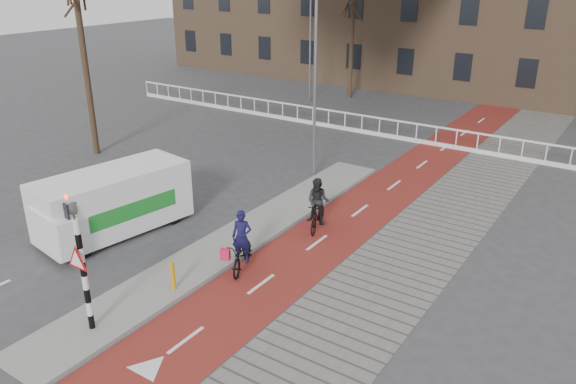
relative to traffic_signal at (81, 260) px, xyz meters
The scene contains 14 objects.
ground 2.90m from the traffic_signal, 73.47° to the left, with size 120.00×120.00×0.00m, color #38383A.
bike_lane 12.36m from the traffic_signal, 80.09° to the left, with size 2.50×60.00×0.01m, color maroon.
sidewalk 13.13m from the traffic_signal, 67.82° to the left, with size 3.00×60.00×0.01m, color slate.
curb_island 6.32m from the traffic_signal, 90.95° to the left, with size 1.80×16.00×0.12m, color gray.
traffic_signal is the anchor object (origin of this frame).
bollard 2.82m from the traffic_signal, 80.56° to the left, with size 0.12×0.12×0.81m, color #CB8B0B.
cyclist_near 4.76m from the traffic_signal, 75.43° to the left, with size 1.22×1.83×1.82m.
cyclist_far 8.13m from the traffic_signal, 78.44° to the left, with size 0.91×1.71×1.80m.
van 5.63m from the traffic_signal, 133.61° to the left, with size 2.71×5.13×2.10m.
railing 19.60m from the traffic_signal, 103.02° to the left, with size 28.00×0.10×0.99m.
tree_left 14.62m from the traffic_signal, 140.85° to the left, with size 0.27×0.27×8.87m, color black.
tree_mid 27.21m from the traffic_signal, 104.84° to the left, with size 0.28×0.28×7.46m, color black.
streetlight_near 12.29m from the traffic_signal, 95.39° to the left, with size 0.12×0.12×7.29m, color slate.
streetlight_left 25.36m from the traffic_signal, 109.79° to the left, with size 0.12×0.12×8.06m, color slate.
Camera 1 is at (9.59, -8.75, 8.26)m, focal length 35.00 mm.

